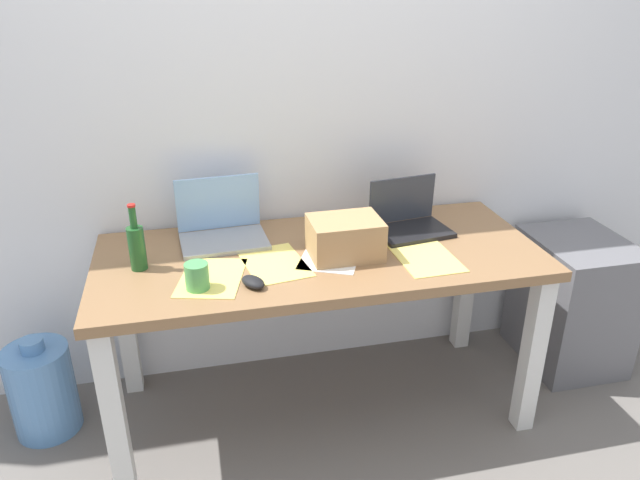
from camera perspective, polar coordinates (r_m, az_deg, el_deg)
name	(u,v)px	position (r m, az deg, el deg)	size (l,w,h in m)	color
ground_plane	(320,405)	(2.69, 0.00, -15.33)	(8.00, 8.00, 0.00)	slate
back_wall	(297,81)	(2.51, -2.20, 14.77)	(5.20, 0.08, 2.60)	white
desk	(320,275)	(2.34, 0.00, -3.35)	(1.68, 0.72, 0.73)	olive
laptop_left	(222,228)	(2.40, -9.25, 1.15)	(0.35, 0.26, 0.24)	gray
laptop_right	(409,220)	(2.49, 8.41, 1.85)	(0.32, 0.25, 0.21)	black
beer_bottle	(137,246)	(2.23, -16.95, -0.51)	(0.06, 0.06, 0.25)	#1E5123
computer_mouse	(253,282)	(2.06, -6.35, -3.97)	(0.06, 0.10, 0.03)	black
cardboard_box	(345,238)	(2.23, 2.38, 0.22)	(0.26, 0.20, 0.15)	tan
coffee_mug	(197,277)	(2.06, -11.56, -3.40)	(0.08, 0.08, 0.10)	#4C9E56
paper_sheet_front_left	(211,277)	(2.14, -10.23, -3.50)	(0.21, 0.30, 0.00)	#F4E06B
paper_sheet_front_right	(426,257)	(2.28, 9.96, -1.63)	(0.21, 0.30, 0.00)	#F4E06B
paper_yellow_folder	(275,263)	(2.21, -4.31, -2.23)	(0.21, 0.30, 0.00)	#F4E06B
paper_sheet_center	(331,255)	(2.27, 1.09, -1.38)	(0.21, 0.30, 0.00)	white
water_cooler_jug	(42,389)	(2.70, -24.79, -12.70)	(0.25, 0.25, 0.43)	#598CC6
filing_cabinet	(572,301)	(3.04, 22.73, -5.35)	(0.40, 0.48, 0.61)	slate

